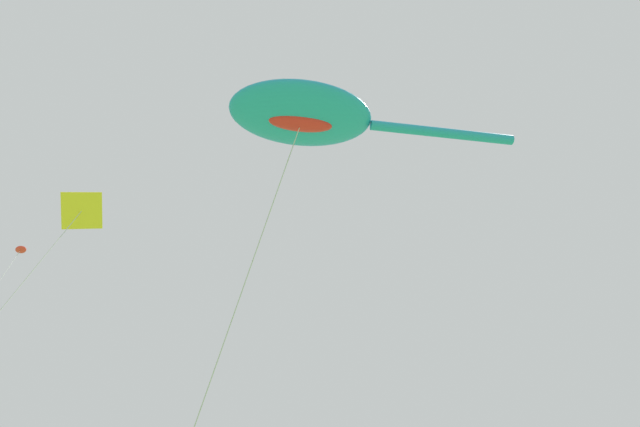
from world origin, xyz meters
The scene contains 3 objects.
big_show_kite centered at (1.33, 8.05, 11.00)m, with size 6.39×8.40×11.39m.
small_kite_box_yellow centered at (0.32, 21.72, 10.88)m, with size 3.08×3.54×11.72m.
small_kite_delta_white centered at (-1.15, 13.70, 8.78)m, with size 3.47×1.02×9.53m.
Camera 1 is at (-5.72, 2.23, 1.44)m, focal length 27.88 mm.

